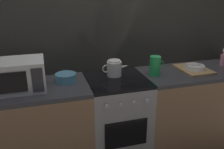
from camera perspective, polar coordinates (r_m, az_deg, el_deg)
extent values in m
cube|color=#B2AD9E|center=(2.61, -0.97, 7.63)|extent=(3.60, 0.05, 2.40)
cube|color=silver|center=(2.59, -0.83, 7.53)|extent=(3.58, 0.01, 2.39)
cube|color=#997251|center=(2.53, -19.32, -13.07)|extent=(1.20, 0.60, 0.86)
cube|color=#38383D|center=(2.32, -20.59, -3.68)|extent=(1.20, 0.60, 0.04)
cube|color=#9E9EA3|center=(2.61, 1.09, -10.58)|extent=(0.60, 0.60, 0.87)
cube|color=black|center=(2.41, 1.16, -1.33)|extent=(0.59, 0.59, 0.03)
cube|color=black|center=(2.35, 3.40, -13.89)|extent=(0.42, 0.01, 0.28)
cylinder|color=#B7B7BC|center=(2.12, -1.23, -7.54)|extent=(0.04, 0.02, 0.04)
cylinder|color=#B7B7BC|center=(2.16, 2.08, -7.09)|extent=(0.04, 0.02, 0.04)
cylinder|color=#B7B7BC|center=(2.20, 5.26, -6.63)|extent=(0.04, 0.02, 0.04)
cylinder|color=#B7B7BC|center=(2.24, 8.32, -6.17)|extent=(0.04, 0.02, 0.04)
cube|color=#997251|center=(2.97, 18.01, -7.63)|extent=(1.20, 0.60, 0.86)
cube|color=#38383D|center=(2.80, 19.00, 0.56)|extent=(1.20, 0.60, 0.04)
cube|color=white|center=(2.26, -21.38, -0.13)|extent=(0.46, 0.34, 0.27)
cube|color=black|center=(2.11, -23.16, -1.85)|extent=(0.28, 0.01, 0.17)
cube|color=#333338|center=(2.09, -17.18, -1.27)|extent=(0.09, 0.01, 0.21)
cylinder|color=white|center=(2.46, 0.51, 1.37)|extent=(0.15, 0.15, 0.15)
cylinder|color=white|center=(2.43, 0.52, 3.22)|extent=(0.13, 0.13, 0.02)
cone|color=white|center=(2.49, 2.94, 1.93)|extent=(0.10, 0.04, 0.05)
torus|color=white|center=(2.43, -1.40, 1.35)|extent=(0.08, 0.01, 0.08)
cylinder|color=teal|center=(2.36, -10.84, -0.71)|extent=(0.20, 0.20, 0.08)
cylinder|color=green|center=(2.51, 10.14, 2.05)|extent=(0.11, 0.11, 0.20)
torus|color=green|center=(2.54, 11.51, 2.39)|extent=(0.08, 0.01, 0.08)
cube|color=tan|center=(2.80, 18.70, 1.21)|extent=(0.30, 0.40, 0.02)
cylinder|color=white|center=(2.77, 18.97, 1.42)|extent=(0.22, 0.22, 0.01)
cylinder|color=white|center=(2.77, 19.00, 1.69)|extent=(0.21, 0.21, 0.01)
cylinder|color=white|center=(2.77, 19.04, 1.97)|extent=(0.21, 0.21, 0.01)
cylinder|color=silver|center=(2.77, 19.40, 2.21)|extent=(0.16, 0.07, 0.01)
cube|color=silver|center=(2.76, 18.60, 2.21)|extent=(0.16, 0.09, 0.00)
cylinder|color=pink|center=(3.07, 24.76, 3.12)|extent=(0.06, 0.06, 0.13)
cylinder|color=pink|center=(3.05, 24.99, 4.65)|extent=(0.03, 0.03, 0.04)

